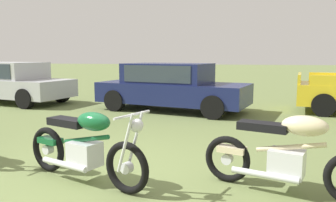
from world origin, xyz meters
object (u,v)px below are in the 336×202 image
car_navy (171,84)px  motorcycle_cream (287,154)px  motorcycle_green (85,146)px  car_silver (11,80)px

car_navy → motorcycle_cream: bearing=-52.2°
motorcycle_green → car_navy: car_navy is taller
motorcycle_green → car_silver: size_ratio=0.44×
motorcycle_green → car_navy: bearing=111.7°
motorcycle_green → car_silver: (-5.96, 6.43, 0.31)m
car_silver → car_navy: 5.88m
motorcycle_cream → car_navy: 6.37m
car_silver → motorcycle_green: bearing=-35.6°
motorcycle_green → motorcycle_cream: same height
car_silver → car_navy: same height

